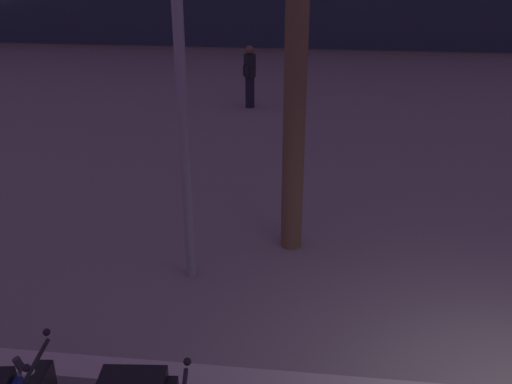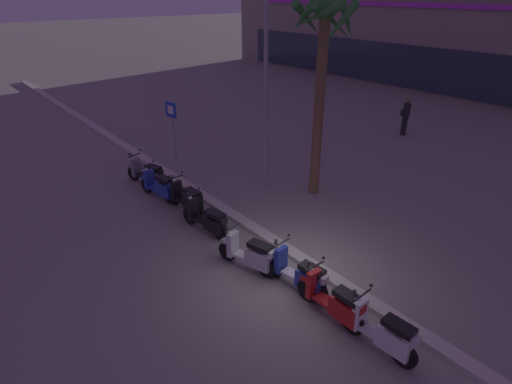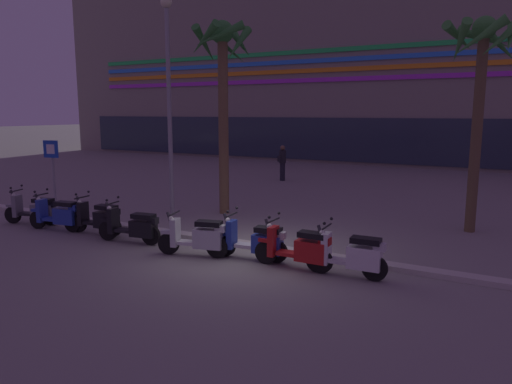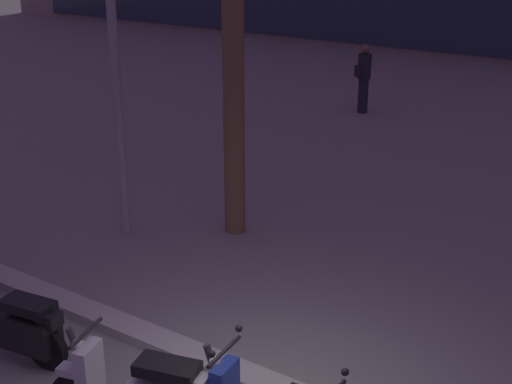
% 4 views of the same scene
% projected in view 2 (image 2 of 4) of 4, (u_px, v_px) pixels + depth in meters
% --- Properties ---
extents(ground_plane, '(200.00, 200.00, 0.00)m').
position_uv_depth(ground_plane, '(296.00, 273.00, 10.33)').
color(ground_plane, gray).
extents(curb_strip, '(60.00, 0.36, 0.12)m').
position_uv_depth(curb_strip, '(310.00, 264.00, 10.58)').
color(curb_strip, '#BCB7AD').
rests_on(curb_strip, ground).
extents(scooter_grey_mid_front, '(1.75, 0.78, 1.17)m').
position_uv_depth(scooter_grey_mid_front, '(148.00, 174.00, 14.79)').
color(scooter_grey_mid_front, black).
rests_on(scooter_grey_mid_front, ground).
extents(scooter_blue_mid_centre, '(1.75, 0.64, 1.17)m').
position_uv_depth(scooter_blue_mid_centre, '(160.00, 186.00, 13.80)').
color(scooter_blue_mid_centre, black).
rests_on(scooter_blue_mid_centre, ground).
extents(scooter_black_second_in_line, '(1.74, 0.56, 1.17)m').
position_uv_depth(scooter_black_second_in_line, '(188.00, 199.00, 12.97)').
color(scooter_black_second_in_line, black).
rests_on(scooter_black_second_in_line, ground).
extents(scooter_black_gap_after_mid, '(1.83, 0.63, 1.17)m').
position_uv_depth(scooter_black_gap_after_mid, '(208.00, 220.00, 11.85)').
color(scooter_black_gap_after_mid, black).
rests_on(scooter_black_gap_after_mid, ground).
extents(scooter_silver_lead_nearest, '(1.71, 0.73, 1.04)m').
position_uv_depth(scooter_silver_lead_nearest, '(251.00, 254.00, 10.26)').
color(scooter_silver_lead_nearest, black).
rests_on(scooter_silver_lead_nearest, ground).
extents(scooter_blue_tail_end, '(1.82, 0.56, 1.17)m').
position_uv_depth(scooter_blue_tail_end, '(301.00, 274.00, 9.57)').
color(scooter_blue_tail_end, black).
rests_on(scooter_blue_tail_end, ground).
extents(scooter_red_mid_rear, '(1.83, 0.56, 1.17)m').
position_uv_depth(scooter_red_mid_rear, '(335.00, 302.00, 8.70)').
color(scooter_red_mid_rear, black).
rests_on(scooter_red_mid_rear, ground).
extents(scooter_white_last_in_row, '(1.73, 0.56, 1.17)m').
position_uv_depth(scooter_white_last_in_row, '(384.00, 333.00, 7.92)').
color(scooter_white_last_in_row, black).
rests_on(scooter_white_last_in_row, ground).
extents(crossing_sign, '(0.59, 0.17, 2.40)m').
position_uv_depth(crossing_sign, '(173.00, 124.00, 16.56)').
color(crossing_sign, '#939399').
rests_on(crossing_sign, ground).
extents(palm_tree_near_sign, '(2.10, 2.19, 6.25)m').
position_uv_depth(palm_tree_near_sign, '(323.00, 51.00, 12.41)').
color(palm_tree_near_sign, brown).
rests_on(palm_tree_near_sign, ground).
extents(pedestrian_window_shopping, '(0.34, 0.46, 1.75)m').
position_uv_depth(pedestrian_window_shopping, '(405.00, 116.00, 19.75)').
color(pedestrian_window_shopping, black).
rests_on(pedestrian_window_shopping, ground).
extents(street_lamp, '(0.36, 0.36, 6.92)m').
position_uv_depth(street_lamp, '(266.00, 65.00, 13.00)').
color(street_lamp, '#939399').
rests_on(street_lamp, ground).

